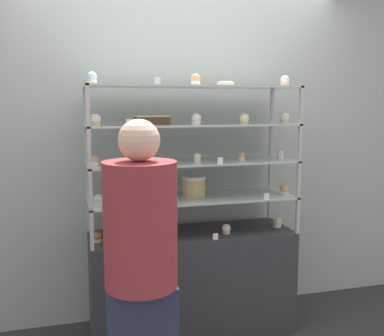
{
  "coord_description": "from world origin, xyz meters",
  "views": [
    {
      "loc": [
        -0.82,
        -2.97,
        1.64
      ],
      "look_at": [
        0.0,
        0.0,
        1.2
      ],
      "focal_mm": 42.0,
      "sensor_mm": 36.0,
      "label": 1
    }
  ],
  "objects": [
    {
      "name": "display_base",
      "position": [
        0.0,
        0.0,
        0.37
      ],
      "size": [
        1.43,
        0.48,
        0.75
      ],
      "color": "#333338",
      "rests_on": "ground_plane"
    },
    {
      "name": "price_tag_4",
      "position": [
        -0.28,
        -0.22,
        1.79
      ],
      "size": [
        0.04,
        0.0,
        0.04
      ],
      "color": "white",
      "rests_on": "display_riser_top"
    },
    {
      "name": "cupcake_12",
      "position": [
        -0.01,
        -0.13,
        1.54
      ],
      "size": [
        0.07,
        0.07,
        0.07
      ],
      "color": "beige",
      "rests_on": "display_riser_upper"
    },
    {
      "name": "display_riser_middle",
      "position": [
        0.0,
        0.0,
        1.24
      ],
      "size": [
        1.43,
        0.48,
        0.25
      ],
      "color": "#B7B7BC",
      "rests_on": "display_riser_lower"
    },
    {
      "name": "cupcake_13",
      "position": [
        0.33,
        -0.13,
        1.54
      ],
      "size": [
        0.07,
        0.07,
        0.07
      ],
      "color": "#CCB28C",
      "rests_on": "display_riser_upper"
    },
    {
      "name": "cupcake_14",
      "position": [
        0.66,
        -0.07,
        1.54
      ],
      "size": [
        0.07,
        0.07,
        0.07
      ],
      "color": "#CCB28C",
      "rests_on": "display_riser_upper"
    },
    {
      "name": "cupcake_11",
      "position": [
        -0.65,
        -0.12,
        1.54
      ],
      "size": [
        0.07,
        0.07,
        0.07
      ],
      "color": "#CCB28C",
      "rests_on": "display_riser_upper"
    },
    {
      "name": "price_tag_3",
      "position": [
        -0.46,
        -0.22,
        1.53
      ],
      "size": [
        0.04,
        0.0,
        0.04
      ],
      "color": "white",
      "rests_on": "display_riser_upper"
    },
    {
      "name": "display_riser_top",
      "position": [
        0.0,
        0.0,
        1.75
      ],
      "size": [
        1.43,
        0.48,
        0.25
      ],
      "color": "#B7B7BC",
      "rests_on": "display_riser_upper"
    },
    {
      "name": "customer_figure",
      "position": [
        -0.49,
        -0.81,
        0.84
      ],
      "size": [
        0.37,
        0.37,
        1.57
      ],
      "color": "#282D47",
      "rests_on": "ground_plane"
    },
    {
      "name": "cupcake_6",
      "position": [
        -0.66,
        -0.07,
        1.29
      ],
      "size": [
        0.05,
        0.05,
        0.06
      ],
      "color": "white",
      "rests_on": "display_riser_middle"
    },
    {
      "name": "display_riser_upper",
      "position": [
        0.0,
        0.0,
        1.5
      ],
      "size": [
        1.43,
        0.48,
        0.25
      ],
      "color": "#B7B7BC",
      "rests_on": "display_riser_middle"
    },
    {
      "name": "cupcake_8",
      "position": [
        0.01,
        -0.09,
        1.29
      ],
      "size": [
        0.05,
        0.05,
        0.06
      ],
      "color": "white",
      "rests_on": "display_riser_middle"
    },
    {
      "name": "sheet_cake_frosted",
      "position": [
        -0.27,
        0.05,
        1.54
      ],
      "size": [
        0.23,
        0.15,
        0.06
      ],
      "color": "brown",
      "rests_on": "display_riser_upper"
    },
    {
      "name": "cupcake_7",
      "position": [
        -0.33,
        -0.05,
        1.29
      ],
      "size": [
        0.05,
        0.05,
        0.06
      ],
      "color": "white",
      "rests_on": "display_riser_middle"
    },
    {
      "name": "cupcake_16",
      "position": [
        0.0,
        -0.09,
        1.8
      ],
      "size": [
        0.06,
        0.06,
        0.08
      ],
      "color": "white",
      "rests_on": "display_riser_top"
    },
    {
      "name": "cupcake_5",
      "position": [
        0.66,
        -0.1,
        1.04
      ],
      "size": [
        0.06,
        0.06,
        0.07
      ],
      "color": "beige",
      "rests_on": "display_riser_lower"
    },
    {
      "name": "cupcake_10",
      "position": [
        0.65,
        -0.05,
        1.29
      ],
      "size": [
        0.05,
        0.05,
        0.06
      ],
      "color": "white",
      "rests_on": "display_riser_middle"
    },
    {
      "name": "ground_plane",
      "position": [
        0.0,
        0.0,
        0.0
      ],
      "size": [
        20.0,
        20.0,
        0.0
      ],
      "primitive_type": "plane",
      "color": "#2D2D33"
    },
    {
      "name": "layer_cake_centerpiece",
      "position": [
        0.02,
        0.03,
        1.07
      ],
      "size": [
        0.17,
        0.17,
        0.14
      ],
      "color": "#DBBC84",
      "rests_on": "display_riser_lower"
    },
    {
      "name": "price_tag_1",
      "position": [
        0.47,
        -0.22,
        1.02
      ],
      "size": [
        0.04,
        0.0,
        0.04
      ],
      "color": "white",
      "rests_on": "display_riser_lower"
    },
    {
      "name": "cupcake_2",
      "position": [
        0.22,
        -0.1,
        0.78
      ],
      "size": [
        0.06,
        0.06,
        0.07
      ],
      "color": "#CCB28C",
      "rests_on": "display_base"
    },
    {
      "name": "cupcake_17",
      "position": [
        0.65,
        -0.08,
        1.8
      ],
      "size": [
        0.06,
        0.06,
        0.08
      ],
      "color": "#CCB28C",
      "rests_on": "display_riser_top"
    },
    {
      "name": "price_tag_0",
      "position": [
        0.1,
        -0.22,
        0.77
      ],
      "size": [
        0.04,
        0.0,
        0.04
      ],
      "color": "white",
      "rests_on": "display_base"
    },
    {
      "name": "cupcake_4",
      "position": [
        -0.65,
        -0.1,
        1.04
      ],
      "size": [
        0.06,
        0.06,
        0.07
      ],
      "color": "beige",
      "rests_on": "display_riser_lower"
    },
    {
      "name": "cupcake_0",
      "position": [
        -0.66,
        -0.06,
        0.78
      ],
      "size": [
        0.06,
        0.06,
        0.07
      ],
      "color": "#CCB28C",
      "rests_on": "display_base"
    },
    {
      "name": "cupcake_15",
      "position": [
        -0.67,
        -0.1,
        1.8
      ],
      "size": [
        0.06,
        0.06,
        0.08
      ],
      "color": "beige",
      "rests_on": "display_riser_top"
    },
    {
      "name": "cupcake_3",
      "position": [
        0.64,
        -0.04,
        0.78
      ],
      "size": [
        0.06,
        0.06,
        0.07
      ],
      "color": "white",
      "rests_on": "display_base"
    },
    {
      "name": "display_riser_lower",
      "position": [
        0.0,
        0.0,
        0.99
      ],
      "size": [
        1.43,
        0.48,
        0.25
      ],
      "color": "#B7B7BC",
      "rests_on": "display_base"
    },
    {
      "name": "donut_glazed",
      "position": [
        0.26,
        0.07,
        1.79
      ],
      "size": [
        0.13,
        0.13,
        0.04
      ],
      "color": "#EFE5CC",
      "rests_on": "display_riser_top"
    },
    {
      "name": "price_tag_2",
      "position": [
        0.13,
        -0.22,
        1.28
      ],
      "size": [
        0.04,
        0.0,
        0.04
      ],
      "color": "white",
      "rests_on": "display_riser_middle"
    },
    {
      "name": "cupcake_9",
      "position": [
        0.34,
        -0.07,
        1.29
      ],
      "size": [
        0.05,
        0.05,
        0.06
      ],
      "color": "beige",
      "rests_on": "display_riser_middle"
    },
    {
      "name": "cupcake_1",
      "position": [
        -0.21,
        -0.11,
        0.78
      ],
      "size": [
        0.06,
        0.06,
        0.07
      ],
      "color": "beige",
      "rests_on": "display_base"
    },
    {
      "name": "back_wall",
      "position": [
        0.0,
        0.38,
        1.3
      ],
      "size": [
        8.0,
        0.05,
        2.6
      ],
      "color": "#A8B2AD",
      "rests_on": "ground_plane"
    }
  ]
}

